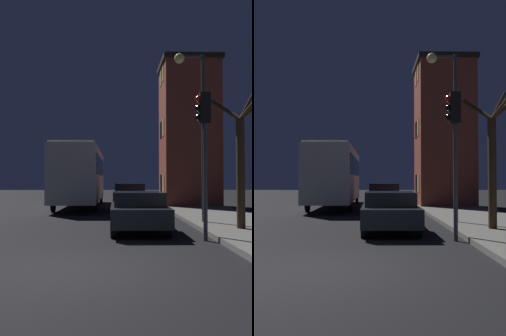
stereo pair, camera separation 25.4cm
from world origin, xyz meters
TOP-DOWN VIEW (x-y plane):
  - ground_plane at (0.00, 0.00)m, footprint 120.00×120.00m
  - brick_building at (5.35, 16.98)m, footprint 3.73×4.03m
  - streetlamp at (3.61, 6.74)m, footprint 1.16×0.39m
  - traffic_light at (3.09, 3.21)m, footprint 0.43×0.24m
  - bare_tree at (4.73, 4.81)m, footprint 1.95×1.81m
  - bus at (-1.68, 16.90)m, footprint 2.52×11.75m
  - car_near_lane at (1.32, 5.17)m, footprint 1.82×4.18m
  - car_mid_lane at (1.33, 14.15)m, footprint 1.85×4.47m

SIDE VIEW (x-z plane):
  - ground_plane at x=0.00m, z-range 0.00..0.00m
  - car_near_lane at x=1.32m, z-range 0.04..1.38m
  - car_mid_lane at x=1.33m, z-range 0.03..1.57m
  - bus at x=-1.68m, z-range 0.35..4.09m
  - bare_tree at x=4.73m, z-range 0.21..4.81m
  - traffic_light at x=3.09m, z-range 0.93..5.17m
  - streetlamp at x=3.61m, z-range 1.19..7.64m
  - brick_building at x=5.35m, z-range 0.18..9.57m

